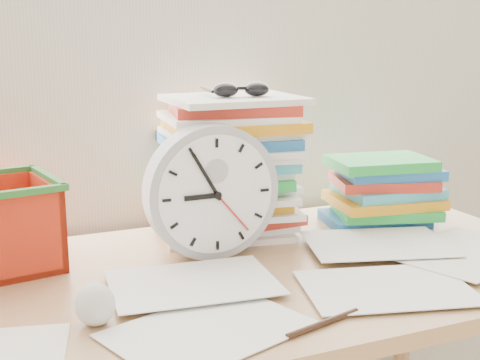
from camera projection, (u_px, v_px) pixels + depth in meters
name	position (u px, v px, depth m)	size (l,w,h in m)	color
desk	(231.00, 309.00, 1.28)	(1.40, 0.70, 0.75)	#A77B4E
paper_stack	(230.00, 166.00, 1.48)	(0.31, 0.26, 0.31)	white
clock	(211.00, 192.00, 1.33)	(0.27, 0.27, 0.05)	#9E9EA2
sunglasses	(241.00, 90.00, 1.42)	(0.14, 0.12, 0.03)	black
book_stack	(383.00, 190.00, 1.57)	(0.27, 0.21, 0.16)	white
crumpled_ball	(95.00, 304.00, 1.04)	(0.07, 0.07, 0.07)	silver
pen	(323.00, 323.00, 1.04)	(0.01, 0.01, 0.15)	black
scattered_papers	(231.00, 269.00, 1.27)	(1.26, 0.42, 0.02)	white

